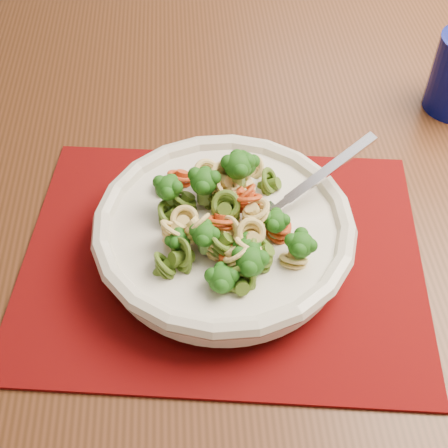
{
  "coord_description": "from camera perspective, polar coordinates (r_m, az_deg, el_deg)",
  "views": [
    {
      "loc": [
        -0.49,
        -1.06,
        1.29
      ],
      "look_at": [
        -0.52,
        -0.66,
        0.83
      ],
      "focal_mm": 50.0,
      "sensor_mm": 36.0,
      "label": 1
    }
  ],
  "objects": [
    {
      "name": "dining_table",
      "position": [
        0.77,
        3.83,
        -3.11
      ],
      "size": [
        1.55,
        1.12,
        0.79
      ],
      "rotation": [
        0.0,
        0.0,
        0.14
      ],
      "color": "#4C2815",
      "rests_on": "ground"
    },
    {
      "name": "pasta_bowl",
      "position": [
        0.62,
        0.0,
        -0.62
      ],
      "size": [
        0.26,
        0.26,
        0.05
      ],
      "color": "beige",
      "rests_on": "placemat"
    },
    {
      "name": "placemat",
      "position": [
        0.64,
        -0.11,
        -3.05
      ],
      "size": [
        0.41,
        0.32,
        0.0
      ],
      "primitive_type": "cube",
      "rotation": [
        0.0,
        0.0,
        0.01
      ],
      "color": "#5D0804",
      "rests_on": "dining_table"
    },
    {
      "name": "fork",
      "position": [
        0.61,
        3.94,
        0.76
      ],
      "size": [
        0.16,
        0.13,
        0.08
      ],
      "primitive_type": null,
      "rotation": [
        0.0,
        -0.35,
        0.63
      ],
      "color": "silver",
      "rests_on": "pasta_bowl"
    },
    {
      "name": "pasta_broccoli_heap",
      "position": [
        0.61,
        0.0,
        0.38
      ],
      "size": [
        0.22,
        0.22,
        0.06
      ],
      "primitive_type": null,
      "color": "#D1C067",
      "rests_on": "pasta_bowl"
    }
  ]
}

